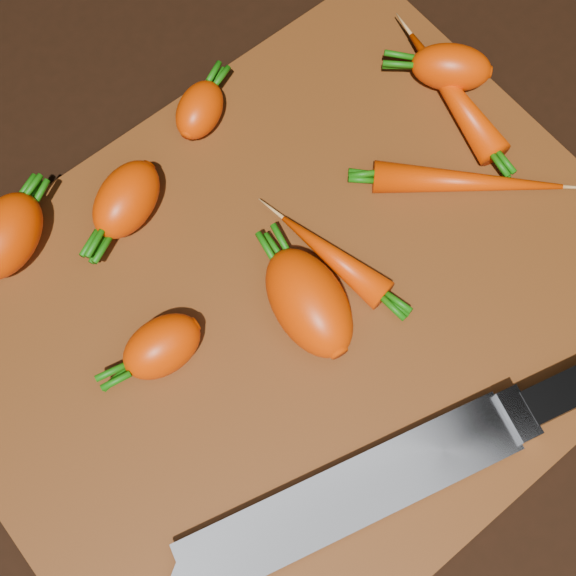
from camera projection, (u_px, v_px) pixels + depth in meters
ground at (296, 314)px, 0.60m from camera, size 2.00×2.00×0.01m
cutting_board at (297, 309)px, 0.59m from camera, size 0.50×0.40×0.01m
carrot_0 at (6, 236)px, 0.58m from camera, size 0.08×0.07×0.05m
carrot_1 at (162, 346)px, 0.56m from camera, size 0.06×0.04×0.04m
carrot_2 at (309, 302)px, 0.56m from camera, size 0.07×0.09×0.05m
carrot_3 at (126, 199)px, 0.60m from camera, size 0.08×0.06×0.04m
carrot_4 at (200, 110)px, 0.63m from camera, size 0.06×0.05×0.03m
carrot_5 at (451, 67)px, 0.64m from camera, size 0.07×0.07×0.04m
carrot_6 at (452, 93)px, 0.64m from camera, size 0.05×0.13×0.03m
carrot_7 at (468, 182)px, 0.61m from camera, size 0.12×0.12×0.03m
carrot_8 at (333, 256)px, 0.59m from camera, size 0.04×0.10×0.02m
knife at (382, 481)px, 0.53m from camera, size 0.39×0.13×0.02m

